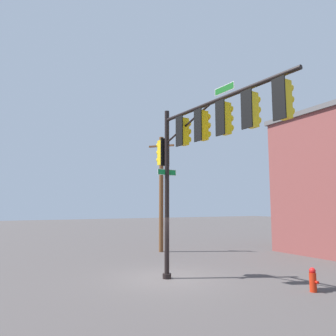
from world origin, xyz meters
TOP-DOWN VIEW (x-y plane):
  - ground_plane at (0.00, 0.00)m, footprint 120.00×120.00m
  - signal_pole_assembly at (2.34, 0.30)m, footprint 7.15×1.49m
  - utility_pole at (-6.96, 3.17)m, footprint 1.40×1.32m
  - fire_hydrant at (4.21, 3.59)m, footprint 0.33×0.24m

SIDE VIEW (x-z plane):
  - ground_plane at x=0.00m, z-range 0.00..0.00m
  - fire_hydrant at x=4.21m, z-range 0.00..0.83m
  - utility_pole at x=-6.96m, z-range 0.12..7.76m
  - signal_pole_assembly at x=2.34m, z-range 1.88..9.04m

